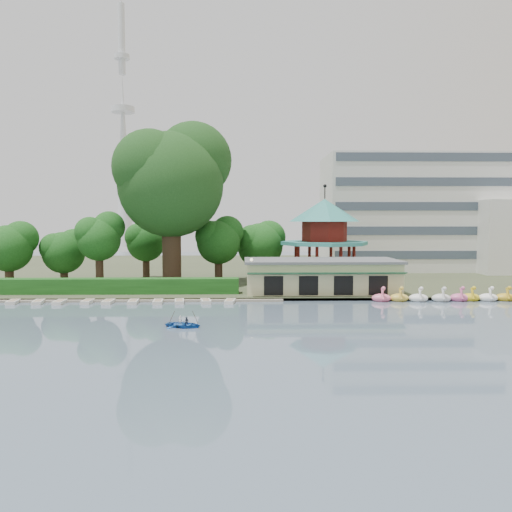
{
  "coord_description": "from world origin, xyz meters",
  "views": [
    {
      "loc": [
        0.79,
        -38.32,
        8.89
      ],
      "look_at": [
        2.0,
        18.0,
        5.0
      ],
      "focal_mm": 35.0,
      "sensor_mm": 36.0,
      "label": 1
    }
  ],
  "objects_px": {
    "big_tree": "(173,176)",
    "boathouse": "(321,275)",
    "dock": "(131,300)",
    "rowboat_with_passengers": "(183,322)",
    "pavilion": "(324,232)"
  },
  "relations": [
    {
      "from": "dock",
      "to": "rowboat_with_passengers",
      "type": "xyz_separation_m",
      "value": [
        7.56,
        -13.85,
        0.32
      ]
    },
    {
      "from": "dock",
      "to": "boathouse",
      "type": "height_order",
      "value": "boathouse"
    },
    {
      "from": "dock",
      "to": "rowboat_with_passengers",
      "type": "bearing_deg",
      "value": -61.37
    },
    {
      "from": "rowboat_with_passengers",
      "to": "big_tree",
      "type": "bearing_deg",
      "value": 99.97
    },
    {
      "from": "pavilion",
      "to": "rowboat_with_passengers",
      "type": "bearing_deg",
      "value": -119.85
    },
    {
      "from": "pavilion",
      "to": "big_tree",
      "type": "distance_m",
      "value": 22.4
    },
    {
      "from": "dock",
      "to": "pavilion",
      "type": "bearing_deg",
      "value": 31.66
    },
    {
      "from": "dock",
      "to": "big_tree",
      "type": "relative_size",
      "value": 1.55
    },
    {
      "from": "pavilion",
      "to": "rowboat_with_passengers",
      "type": "distance_m",
      "value": 33.77
    },
    {
      "from": "pavilion",
      "to": "big_tree",
      "type": "bearing_deg",
      "value": -169.72
    },
    {
      "from": "boathouse",
      "to": "big_tree",
      "type": "distance_m",
      "value": 23.43
    },
    {
      "from": "dock",
      "to": "big_tree",
      "type": "bearing_deg",
      "value": 73.87
    },
    {
      "from": "rowboat_with_passengers",
      "to": "dock",
      "type": "bearing_deg",
      "value": 118.63
    },
    {
      "from": "big_tree",
      "to": "boathouse",
      "type": "bearing_deg",
      "value": -18.38
    },
    {
      "from": "pavilion",
      "to": "big_tree",
      "type": "xyz_separation_m",
      "value": [
        -20.81,
        -3.78,
        7.37
      ]
    }
  ]
}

